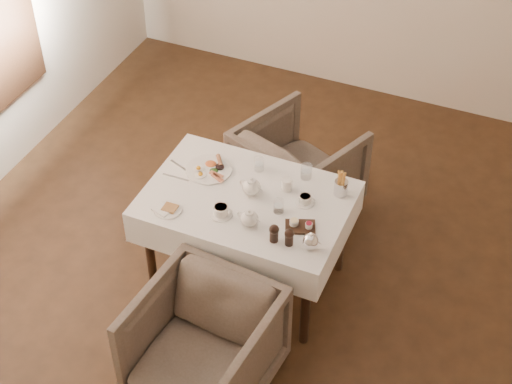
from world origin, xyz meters
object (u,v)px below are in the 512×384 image
object	(u,v)px
table	(247,211)
armchair_far	(298,168)
teapot_centre	(251,186)
armchair_near	(204,345)
breakfast_plate	(210,169)

from	to	relation	value
table	armchair_far	size ratio (longest dim) A/B	1.65
table	teapot_centre	bearing A→B (deg)	73.80
teapot_centre	armchair_far	bearing A→B (deg)	95.87
armchair_near	teapot_centre	size ratio (longest dim) A/B	4.89
breakfast_plate	teapot_centre	world-z (taller)	teapot_centre
armchair_far	teapot_centre	bearing A→B (deg)	110.67
breakfast_plate	armchair_near	bearing A→B (deg)	-77.56
breakfast_plate	teapot_centre	size ratio (longest dim) A/B	1.91
armchair_near	armchair_far	xyz separation A→B (m)	(-0.07, 1.71, 0.00)
table	breakfast_plate	xyz separation A→B (m)	(-0.33, 0.15, 0.13)
armchair_far	table	bearing A→B (deg)	109.85
armchair_near	breakfast_plate	distance (m)	1.18
table	teapot_centre	distance (m)	0.19
teapot_centre	breakfast_plate	bearing A→B (deg)	170.63
armchair_near	armchair_far	distance (m)	1.72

